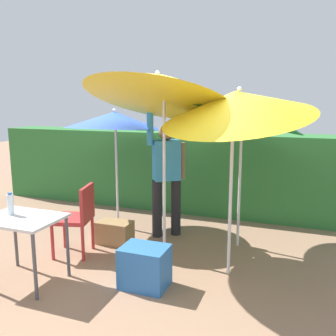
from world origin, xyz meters
TOP-DOWN VIEW (x-y plane):
  - ground_plane at (0.00, 0.00)m, footprint 24.00×24.00m
  - hedge_row at (0.00, 2.21)m, footprint 8.00×0.70m
  - umbrella_rainbow at (-1.06, 0.93)m, footprint 1.46×1.47m
  - umbrella_orange at (0.78, 0.86)m, footprint 1.71×1.67m
  - umbrella_yellow at (0.87, -0.02)m, footprint 1.64×1.62m
  - umbrella_navy at (-0.02, 0.13)m, footprint 1.77×1.73m
  - person_vendor at (-0.23, 0.85)m, footprint 0.49×0.40m
  - chair_plastic at (-1.03, -0.15)m, footprint 0.54×0.54m
  - cooler_box at (0.07, -0.59)m, footprint 0.48×0.37m
  - crate_cardboard at (-0.78, 0.33)m, footprint 0.47×0.28m
  - folding_table at (-1.17, -0.94)m, footprint 0.80×0.60m
  - bottle_water at (-1.33, -0.91)m, footprint 0.07×0.07m

SIDE VIEW (x-z plane):
  - ground_plane at x=0.00m, z-range 0.00..0.00m
  - crate_cardboard at x=-0.78m, z-range 0.00..0.31m
  - cooler_box at x=0.07m, z-range 0.00..0.43m
  - chair_plastic at x=-1.03m, z-range 0.07..0.96m
  - folding_table at x=-1.17m, z-range 0.27..0.99m
  - hedge_row at x=0.00m, z-range 0.00..1.38m
  - bottle_water at x=-1.33m, z-range 0.71..0.95m
  - person_vendor at x=-0.23m, z-range -0.01..1.87m
  - umbrella_rainbow at x=-1.06m, z-range 0.72..2.54m
  - umbrella_orange at x=0.78m, z-range 0.70..2.96m
  - umbrella_yellow at x=0.87m, z-range 0.75..2.99m
  - umbrella_navy at x=-0.02m, z-range 0.80..3.32m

